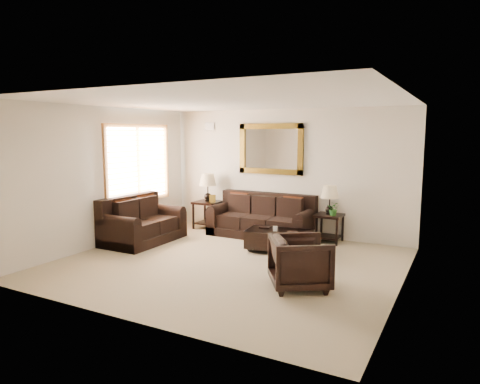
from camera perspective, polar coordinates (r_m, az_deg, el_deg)
The scene contains 11 objects.
room at distance 7.07m, azimuth -1.59°, elevation 1.03°, with size 5.51×5.01×2.71m.
window at distance 9.35m, azimuth -13.37°, elevation 3.71°, with size 0.07×1.96×1.66m.
mirror at distance 9.38m, azimuth 4.10°, elevation 5.75°, with size 1.50×0.06×1.10m.
air_vent at distance 10.12m, azimuth -4.06°, elevation 8.73°, with size 0.25×0.02×0.18m, color #999999.
sofa at distance 9.20m, azimuth 2.99°, elevation -3.86°, with size 2.20×0.95×0.90m.
loveseat at distance 8.93m, azimuth -13.05°, elevation -4.31°, with size 0.98×1.65×0.93m.
end_table_left at distance 9.88m, azimuth -4.30°, elevation -0.10°, with size 0.58×0.58×1.27m.
end_table_right at distance 8.75m, azimuth 11.85°, elevation -1.77°, with size 0.52×0.52×1.15m.
coffee_table at distance 8.00m, azimuth 5.25°, elevation -6.19°, with size 1.26×0.78×0.51m.
armchair at distance 6.19m, azimuth 8.02°, elevation -8.95°, with size 0.79×0.74×0.82m, color black.
potted_plant at distance 8.64m, azimuth 12.38°, elevation -2.40°, with size 0.25×0.28×0.22m, color #266121.
Camera 1 is at (3.47, -6.10, 2.18)m, focal length 32.00 mm.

